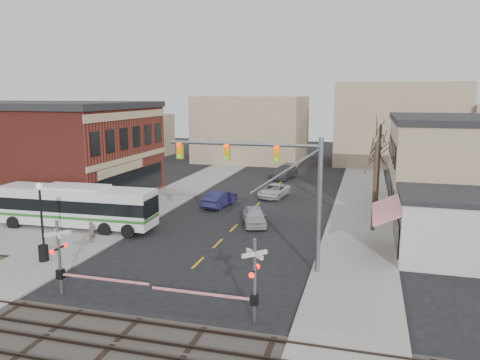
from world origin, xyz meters
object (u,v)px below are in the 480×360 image
object	(u,v)px
rr_crossing_east	(245,281)
car_a	(254,216)
traffic_signal_mast	(275,176)
car_c	(274,191)
car_b	(220,198)
pedestrian_far	(107,215)
pedestrian_near	(92,232)
rr_crossing_west	(66,259)
street_lamp	(41,205)
trash_bin	(44,253)
transit_bus	(76,206)
car_d	(284,172)

from	to	relation	value
rr_crossing_east	car_a	world-z (taller)	rr_crossing_east
traffic_signal_mast	car_c	bearing A→B (deg)	101.38
car_b	car_c	xyz separation A→B (m)	(4.09, 5.31, -0.11)
car_a	pedestrian_far	world-z (taller)	pedestrian_far
car_b	pedestrian_near	distance (m)	14.02
rr_crossing_west	pedestrian_near	xyz separation A→B (m)	(-3.56, 7.72, -1.09)
street_lamp	car_a	size ratio (longest dim) A/B	1.12
rr_crossing_east	car_a	xyz separation A→B (m)	(-3.46, 15.85, -1.24)
trash_bin	car_a	size ratio (longest dim) A/B	0.23
traffic_signal_mast	trash_bin	bearing A→B (deg)	-168.87
street_lamp	transit_bus	bearing A→B (deg)	107.75
pedestrian_near	rr_crossing_west	bearing A→B (deg)	-133.61
trash_bin	car_a	xyz separation A→B (m)	(10.62, 11.84, 0.11)
transit_bus	street_lamp	world-z (taller)	street_lamp
rr_crossing_west	pedestrian_far	bearing A→B (deg)	112.32
car_b	pedestrian_near	world-z (taller)	pedestrian_near
street_lamp	trash_bin	distance (m)	2.97
trash_bin	car_b	size ratio (longest dim) A/B	0.22
street_lamp	pedestrian_near	xyz separation A→B (m)	(1.22, 3.48, -2.64)
car_a	transit_bus	bearing A→B (deg)	-178.70
traffic_signal_mast	pedestrian_far	world-z (taller)	traffic_signal_mast
rr_crossing_west	car_a	bearing A→B (deg)	68.20
street_lamp	pedestrian_near	distance (m)	4.53
rr_crossing_west	rr_crossing_east	world-z (taller)	same
rr_crossing_west	car_b	size ratio (longest dim) A/B	1.21
rr_crossing_west	trash_bin	bearing A→B (deg)	139.95
car_b	rr_crossing_east	bearing A→B (deg)	119.50
car_a	car_c	distance (m)	10.52
rr_crossing_west	street_lamp	size ratio (longest dim) A/B	1.16
traffic_signal_mast	car_b	xyz separation A→B (m)	(-8.03, 14.27, -4.94)
rr_crossing_west	car_d	bearing A→B (deg)	82.63
car_c	transit_bus	bearing A→B (deg)	-119.12
pedestrian_near	pedestrian_far	world-z (taller)	pedestrian_far
traffic_signal_mast	trash_bin	world-z (taller)	traffic_signal_mast
trash_bin	car_b	bearing A→B (deg)	70.52
pedestrian_far	car_a	bearing A→B (deg)	-20.55
car_a	car_b	xyz separation A→B (m)	(-4.59, 5.20, 0.03)
traffic_signal_mast	car_b	bearing A→B (deg)	119.37
traffic_signal_mast	trash_bin	xyz separation A→B (m)	(-14.06, -2.77, -5.08)
car_b	car_c	bearing A→B (deg)	-119.07
traffic_signal_mast	car_b	distance (m)	17.11
rr_crossing_east	car_c	bearing A→B (deg)	98.55
trash_bin	car_b	world-z (taller)	car_b
pedestrian_far	rr_crossing_east	bearing A→B (deg)	-79.36
trash_bin	car_b	distance (m)	18.07
traffic_signal_mast	car_a	size ratio (longest dim) A/B	2.15
transit_bus	rr_crossing_east	distance (m)	19.96
rr_crossing_west	car_c	distance (m)	26.70
street_lamp	rr_crossing_east	bearing A→B (deg)	-17.47
car_c	pedestrian_far	bearing A→B (deg)	-115.81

